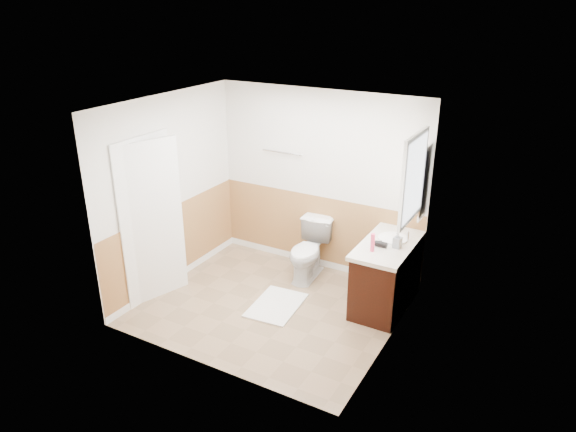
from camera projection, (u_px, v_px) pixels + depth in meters
The scene contains 32 objects.
floor at pixel (271, 306), 6.58m from camera, with size 3.00×3.00×0.00m, color #8C7051.
ceiling at pixel (268, 105), 5.62m from camera, with size 3.00×3.00×0.00m, color white.
wall_back at pixel (319, 182), 7.15m from camera, with size 3.00×3.00×0.00m, color silver.
wall_front at pixel (200, 258), 5.05m from camera, with size 3.00×3.00×0.00m, color silver.
wall_left at pixel (170, 192), 6.78m from camera, with size 3.00×3.00×0.00m, color silver.
wall_right at pixel (395, 241), 5.42m from camera, with size 3.00×3.00×0.00m, color silver.
wainscot_back at pixel (318, 233), 7.42m from camera, with size 3.00×3.00×0.00m, color #9F793F.
wainscot_front at pixel (205, 324), 5.35m from camera, with size 3.00×3.00×0.00m, color #9F793F.
wainscot_left at pixel (175, 245), 7.06m from camera, with size 2.60×2.60×0.00m, color #9F793F.
wainscot_right at pixel (388, 303), 5.71m from camera, with size 2.60×2.60×0.00m, color #9F793F.
toilet at pixel (308, 251), 7.13m from camera, with size 0.44×0.77×0.79m, color white.
bath_mat at pixel (276, 305), 6.58m from camera, with size 0.55×0.80×0.02m, color white.
vanity_cabinet at pixel (386, 277), 6.45m from camera, with size 0.55×1.10×0.80m, color black.
vanity_knob_left at pixel (361, 264), 6.45m from camera, with size 0.03×0.03×0.03m, color silver.
vanity_knob_right at pixel (367, 257), 6.61m from camera, with size 0.03×0.03×0.03m, color silver.
countertop at pixel (388, 245), 6.30m from camera, with size 0.60×1.15×0.05m, color silver.
sink_basin at pixel (393, 238), 6.40m from camera, with size 0.36×0.36×0.02m, color white.
faucet at pixel (408, 237), 6.29m from camera, with size 0.02×0.02×0.14m, color #B5B6BC.
lotion_bottle at pixel (373, 243), 6.05m from camera, with size 0.05×0.05×0.22m, color #EC3D65.
soap_dispenser at pixel (398, 240), 6.15m from camera, with size 0.09×0.09×0.19m, color gray.
hair_dryer_body at pixel (381, 244), 6.18m from camera, with size 0.07×0.07×0.14m, color black.
hair_dryer_handle at pixel (381, 244), 6.27m from camera, with size 0.03×0.03×0.07m, color black.
mirror_panel at pixel (425, 182), 6.20m from camera, with size 0.02×0.35×0.90m, color silver.
window_frame at pixel (413, 178), 5.72m from camera, with size 0.04×0.80×1.00m, color white.
window_glass at pixel (415, 178), 5.71m from camera, with size 0.01×0.70×0.90m, color white.
door at pixel (153, 222), 6.46m from camera, with size 0.05×0.80×2.04m, color white.
door_frame at pixel (148, 220), 6.49m from camera, with size 0.02×0.92×2.10m, color white.
door_knob at pixel (175, 219), 6.72m from camera, with size 0.06×0.06×0.06m, color silver.
towel_bar at pixel (282, 152), 7.22m from camera, with size 0.02×0.02×0.62m, color silver.
tp_holder_bar at pixel (310, 220), 7.34m from camera, with size 0.02×0.02×0.14m, color silver.
tp_roll at pixel (310, 220), 7.34m from camera, with size 0.11×0.11×0.10m, color white.
tp_sheet at pixel (310, 227), 7.39m from camera, with size 0.10×0.01×0.16m, color white.
Camera 1 is at (2.94, -4.82, 3.56)m, focal length 32.96 mm.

